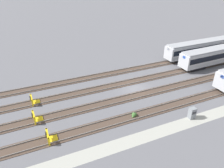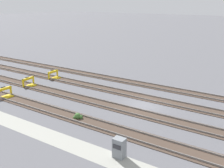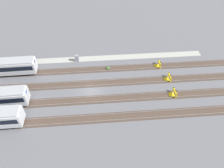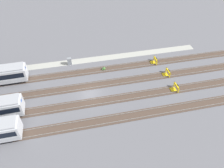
# 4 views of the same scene
# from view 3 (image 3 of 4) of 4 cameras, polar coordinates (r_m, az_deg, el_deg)

# --- Properties ---
(ground_plane) EXTENTS (400.00, 400.00, 0.00)m
(ground_plane) POSITION_cam_3_polar(r_m,az_deg,el_deg) (44.78, -5.45, -1.97)
(ground_plane) COLOR #5B5B60
(service_walkway) EXTENTS (54.00, 2.00, 0.01)m
(service_walkway) POSITION_cam_3_polar(r_m,az_deg,el_deg) (53.06, -5.62, 6.62)
(service_walkway) COLOR #9E9E93
(service_walkway) RESTS_ON ground
(rail_track_nearest) EXTENTS (90.00, 2.24, 0.21)m
(rail_track_nearest) POSITION_cam_3_polar(r_m,az_deg,el_deg) (49.80, -5.57, 3.77)
(rail_track_nearest) COLOR #47382D
(rail_track_nearest) RESTS_ON ground
(rail_track_near_inner) EXTENTS (90.00, 2.24, 0.21)m
(rail_track_near_inner) POSITION_cam_3_polar(r_m,az_deg,el_deg) (46.38, -5.50, 0.11)
(rail_track_near_inner) COLOR #47382D
(rail_track_near_inner) RESTS_ON ground
(rail_track_middle) EXTENTS (90.00, 2.24, 0.21)m
(rail_track_middle) POSITION_cam_3_polar(r_m,az_deg,el_deg) (43.17, -5.42, -4.12)
(rail_track_middle) COLOR #47382D
(rail_track_middle) RESTS_ON ground
(rail_track_far_inner) EXTENTS (90.00, 2.24, 0.21)m
(rail_track_far_inner) POSITION_cam_3_polar(r_m,az_deg,el_deg) (40.24, -5.32, -8.99)
(rail_track_far_inner) COLOR #47382D
(rail_track_far_inner) RESTS_ON ground
(bumper_stop_nearest_track) EXTENTS (1.36, 2.01, 1.22)m
(bumper_stop_nearest_track) POSITION_cam_3_polar(r_m,az_deg,el_deg) (51.37, 12.00, 5.03)
(bumper_stop_nearest_track) COLOR gold
(bumper_stop_nearest_track) RESTS_ON ground
(bumper_stop_near_inner_track) EXTENTS (1.36, 2.00, 1.22)m
(bumper_stop_near_inner_track) POSITION_cam_3_polar(r_m,az_deg,el_deg) (48.37, 14.47, 1.62)
(bumper_stop_near_inner_track) COLOR gold
(bumper_stop_near_inner_track) RESTS_ON ground
(bumper_stop_middle_track) EXTENTS (1.35, 2.00, 1.22)m
(bumper_stop_middle_track) POSITION_cam_3_polar(r_m,az_deg,el_deg) (45.24, 15.74, -2.32)
(bumper_stop_middle_track) COLOR gold
(bumper_stop_middle_track) RESTS_ON ground
(electrical_cabinet) EXTENTS (0.90, 0.73, 1.60)m
(electrical_cabinet) POSITION_cam_3_polar(r_m,az_deg,el_deg) (52.28, -9.17, 6.67)
(electrical_cabinet) COLOR gray
(electrical_cabinet) RESTS_ON ground
(weed_clump) EXTENTS (0.92, 0.70, 0.64)m
(weed_clump) POSITION_cam_3_polar(r_m,az_deg,el_deg) (49.67, -1.06, 4.17)
(weed_clump) COLOR #427033
(weed_clump) RESTS_ON ground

